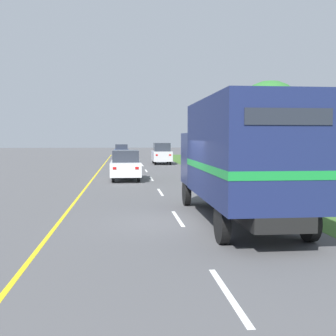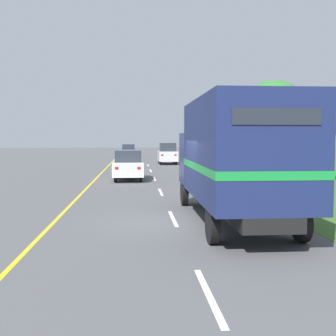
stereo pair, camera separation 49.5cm
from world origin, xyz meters
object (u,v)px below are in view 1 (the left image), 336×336
Objects in this scene: highway_sign at (303,159)px; roadside_tree_mid at (269,115)px; lead_car_white at (126,165)px; lead_car_silver_ahead at (162,154)px; horse_trailer_truck at (241,156)px; roadside_tree_far at (285,121)px; lead_car_blue_ahead at (122,151)px.

roadside_tree_mid reaches higher than highway_sign.
lead_car_white is 1.45× the size of highway_sign.
roadside_tree_mid is at bearing -66.72° from lead_car_silver_ahead.
horse_trailer_truck is 24.33m from roadside_tree_far.
lead_car_silver_ahead reaches higher than lead_car_blue_ahead.
horse_trailer_truck reaches higher than lead_car_silver_ahead.
roadside_tree_mid is (6.20, 15.14, 2.06)m from horse_trailer_truck.
highway_sign is (7.67, -37.99, 0.81)m from lead_car_blue_ahead.
lead_car_silver_ahead is 1.43× the size of highway_sign.
roadside_tree_mid reaches higher than roadside_tree_far.
horse_trailer_truck is 1.24× the size of roadside_tree_mid.
lead_car_silver_ahead is at bearing 77.13° from lead_car_white.
roadside_tree_mid is at bearing 67.73° from horse_trailer_truck.
roadside_tree_mid is (9.61, 1.70, 3.16)m from lead_car_white.
roadside_tree_mid reaches higher than lead_car_blue_ahead.
lead_car_blue_ahead is at bearing 110.34° from roadside_tree_mid.
roadside_tree_far is (9.84, -7.05, 2.98)m from lead_car_silver_ahead.
horse_trailer_truck reaches higher than lead_car_white.
roadside_tree_far reaches higher than horse_trailer_truck.
roadside_tree_far is (13.42, 8.64, 3.08)m from lead_car_white.
lead_car_silver_ahead is (0.18, 29.13, -0.99)m from horse_trailer_truck.
horse_trailer_truck reaches higher than highway_sign.
roadside_tree_mid is (10.05, -27.12, 3.19)m from lead_car_blue_ahead.
lead_car_white is at bearing -147.22° from roadside_tree_far.
lead_car_white is 16.26m from roadside_tree_far.
roadside_tree_far is (10.01, 22.08, 1.99)m from horse_trailer_truck.
horse_trailer_truck is 16.49m from roadside_tree_mid.
roadside_tree_mid reaches higher than lead_car_silver_ahead.
lead_car_blue_ahead is (-3.85, 42.26, -1.12)m from horse_trailer_truck.
lead_car_blue_ahead is at bearing 124.50° from roadside_tree_far.
roadside_tree_far is at bearing 61.22° from roadside_tree_mid.
highway_sign is 19.00m from roadside_tree_far.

